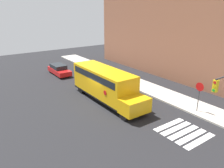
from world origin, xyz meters
name	(u,v)px	position (x,y,z in m)	size (l,w,h in m)	color
ground_plane	(101,101)	(0.00, 0.00, 0.00)	(60.00, 60.00, 0.00)	black
sidewalk_strip	(148,88)	(0.00, 6.50, 0.07)	(44.00, 3.00, 0.15)	#B2ADA3
building_backdrop	(189,28)	(0.00, 13.00, 6.58)	(32.00, 4.00, 13.15)	#935B42
crosswalk_stripes	(183,132)	(8.53, 2.00, 0.00)	(3.30, 3.20, 0.01)	white
school_bus	(105,83)	(-0.04, 0.57, 1.83)	(9.73, 2.57, 3.21)	#EAA80F
parked_car	(59,70)	(-11.35, 0.27, 0.70)	(4.65, 1.74, 1.40)	red
stop_sign	(199,93)	(7.07, 5.74, 1.91)	(0.77, 0.10, 2.85)	#38383A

